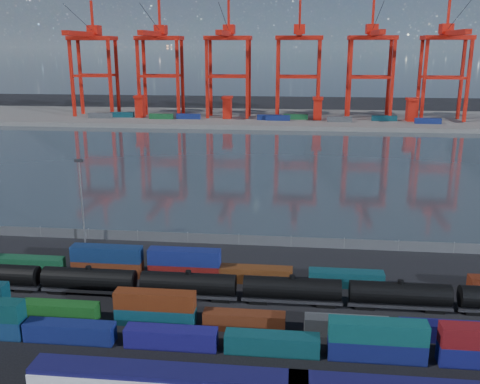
# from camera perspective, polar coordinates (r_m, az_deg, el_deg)

# --- Properties ---
(ground) EXTENTS (700.00, 700.00, 0.00)m
(ground) POSITION_cam_1_polar(r_m,az_deg,el_deg) (78.21, -2.45, -12.91)
(ground) COLOR black
(ground) RESTS_ON ground
(harbor_water) EXTENTS (700.00, 700.00, 0.00)m
(harbor_water) POSITION_cam_1_polar(r_m,az_deg,el_deg) (177.35, 2.64, 3.20)
(harbor_water) COLOR #29343C
(harbor_water) RESTS_ON ground
(far_quay) EXTENTS (700.00, 70.00, 2.00)m
(far_quay) POSITION_cam_1_polar(r_m,az_deg,el_deg) (280.66, 4.04, 7.83)
(far_quay) COLOR #514F4C
(far_quay) RESTS_ON ground
(container_row_south) EXTENTS (139.32, 2.39, 5.10)m
(container_row_south) POSITION_cam_1_polar(r_m,az_deg,el_deg) (71.38, -11.02, -14.25)
(container_row_south) COLOR #373A3B
(container_row_south) RESTS_ON ground
(container_row_mid) EXTENTS (141.11, 2.25, 4.80)m
(container_row_mid) POSITION_cam_1_polar(r_m,az_deg,el_deg) (73.99, -1.17, -13.06)
(container_row_mid) COLOR #444749
(container_row_mid) RESTS_ON ground
(container_row_north) EXTENTS (140.58, 2.40, 5.11)m
(container_row_north) POSITION_cam_1_polar(r_m,az_deg,el_deg) (90.69, -10.72, -7.76)
(container_row_north) COLOR navy
(container_row_north) RESTS_ON ground
(tanker_string) EXTENTS (92.33, 3.19, 4.56)m
(tanker_string) POSITION_cam_1_polar(r_m,az_deg,el_deg) (80.80, -0.03, -10.11)
(tanker_string) COLOR black
(tanker_string) RESTS_ON ground
(waterfront_fence) EXTENTS (160.12, 0.12, 2.20)m
(waterfront_fence) POSITION_cam_1_polar(r_m,az_deg,el_deg) (103.17, -0.12, -5.12)
(waterfront_fence) COLOR #595B5E
(waterfront_fence) RESTS_ON ground
(yard_light_mast) EXTENTS (1.60, 0.40, 16.60)m
(yard_light_mast) POSITION_cam_1_polar(r_m,az_deg,el_deg) (106.22, -16.55, -0.47)
(yard_light_mast) COLOR slate
(yard_light_mast) RESTS_ON ground
(gantry_cranes) EXTENTS (197.89, 43.95, 59.52)m
(gantry_cranes) POSITION_cam_1_polar(r_m,az_deg,el_deg) (272.19, 2.49, 15.12)
(gantry_cranes) COLOR red
(gantry_cranes) RESTS_ON ground
(quay_containers) EXTENTS (172.58, 10.99, 2.60)m
(quay_containers) POSITION_cam_1_polar(r_m,az_deg,el_deg) (266.63, 1.54, 7.97)
(quay_containers) COLOR navy
(quay_containers) RESTS_ON far_quay
(straddle_carriers) EXTENTS (140.00, 7.00, 11.10)m
(straddle_carriers) POSITION_cam_1_polar(r_m,az_deg,el_deg) (270.05, 3.44, 9.01)
(straddle_carriers) COLOR red
(straddle_carriers) RESTS_ON far_quay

